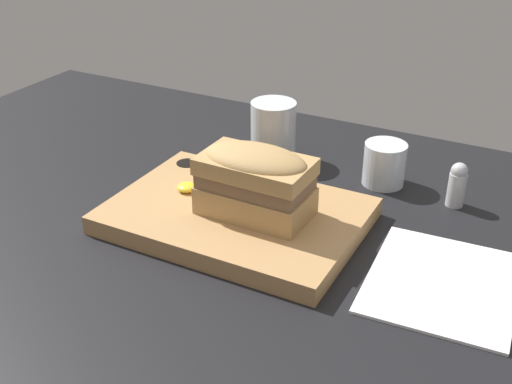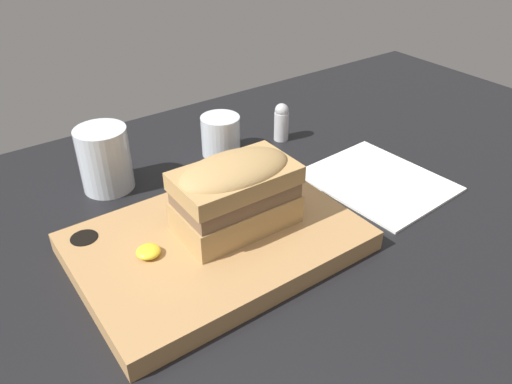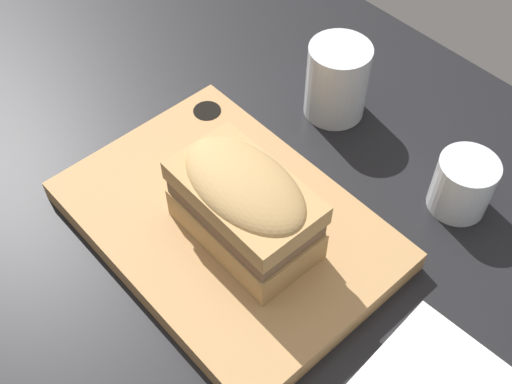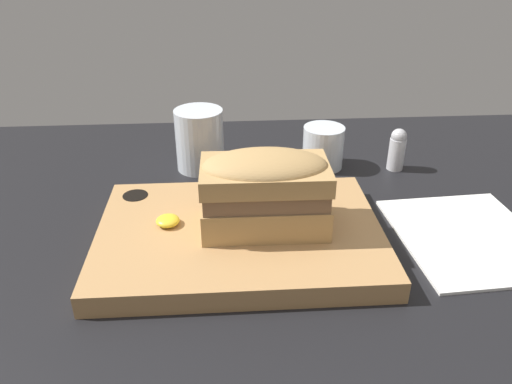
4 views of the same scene
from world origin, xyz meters
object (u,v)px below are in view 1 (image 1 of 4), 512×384
object	(u,v)px
serving_board	(236,215)
napkin	(442,283)
salt_shaker	(457,184)
wine_glass	(384,166)
sandwich	(255,179)
water_glass	(273,134)

from	to	relation	value
serving_board	napkin	xyz separation A→B (cm)	(28.30, -0.64, -1.11)
salt_shaker	wine_glass	bearing A→B (deg)	171.24
sandwich	salt_shaker	size ratio (longest dim) A/B	2.19
sandwich	water_glass	bearing A→B (deg)	110.70
water_glass	salt_shaker	xyz separation A→B (cm)	(30.46, -2.52, -0.72)
serving_board	salt_shaker	distance (cm)	31.83
serving_board	salt_shaker	xyz separation A→B (cm)	(25.26, 19.26, 2.10)
serving_board	napkin	size ratio (longest dim) A/B	1.63
serving_board	water_glass	world-z (taller)	water_glass
wine_glass	salt_shaker	xyz separation A→B (cm)	(11.25, -1.73, 0.44)
serving_board	sandwich	world-z (taller)	sandwich
wine_glass	napkin	bearing A→B (deg)	-56.55
water_glass	napkin	xyz separation A→B (cm)	(33.50, -22.42, -3.93)
sandwich	wine_glass	bearing A→B (deg)	62.48
wine_glass	salt_shaker	bearing A→B (deg)	-8.76
serving_board	wine_glass	size ratio (longest dim) A/B	5.10
wine_glass	salt_shaker	world-z (taller)	salt_shaker
serving_board	wine_glass	bearing A→B (deg)	56.29
water_glass	napkin	distance (cm)	40.50
sandwich	wine_glass	xyz separation A→B (cm)	(10.96, 21.04, -4.71)
wine_glass	napkin	world-z (taller)	wine_glass
serving_board	sandwich	xyz separation A→B (cm)	(3.05, -0.05, 6.37)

